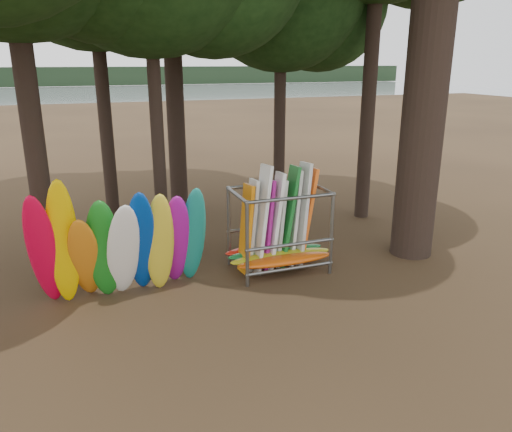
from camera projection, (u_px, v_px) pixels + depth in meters
name	position (u px, v px, depth m)	size (l,w,h in m)	color
ground	(265.00, 289.00, 12.25)	(120.00, 120.00, 0.00)	#47331E
lake	(101.00, 103.00, 65.99)	(160.00, 160.00, 0.00)	gray
far_shore	(85.00, 76.00, 110.18)	(160.00, 4.00, 4.00)	black
kayak_row	(121.00, 247.00, 11.29)	(4.03, 1.84, 3.21)	red
storage_rack	(279.00, 232.00, 13.15)	(2.83, 1.52, 2.86)	slate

